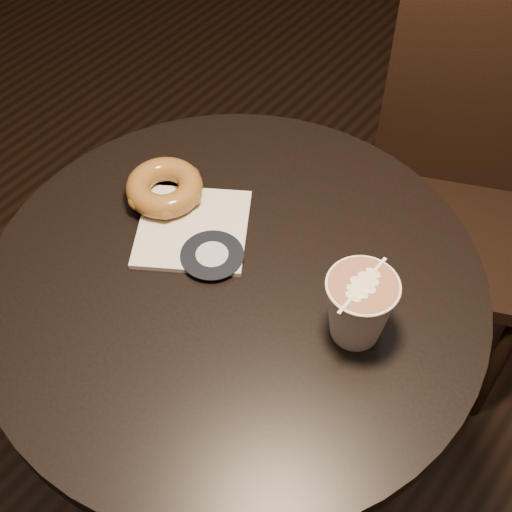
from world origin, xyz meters
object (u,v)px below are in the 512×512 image
cafe_table (237,355)px  doughnut (164,187)px  pastry_bag (193,229)px  latte_cup (359,309)px  chair (461,174)px

cafe_table → doughnut: size_ratio=6.52×
pastry_bag → latte_cup: bearing=-32.9°
chair → latte_cup: bearing=-104.9°
doughnut → chair: bearing=65.9°
doughnut → cafe_table: bearing=-17.2°
cafe_table → pastry_bag: size_ratio=4.77×
cafe_table → chair: chair is taller
chair → pastry_bag: chair is taller
chair → doughnut: 0.68m
pastry_bag → latte_cup: (0.28, -0.00, 0.05)m
latte_cup → doughnut: bearing=176.4°
cafe_table → latte_cup: (0.18, 0.03, 0.25)m
chair → cafe_table: bearing=-121.4°
chair → latte_cup: (0.10, -0.59, 0.29)m
chair → pastry_bag: 0.66m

